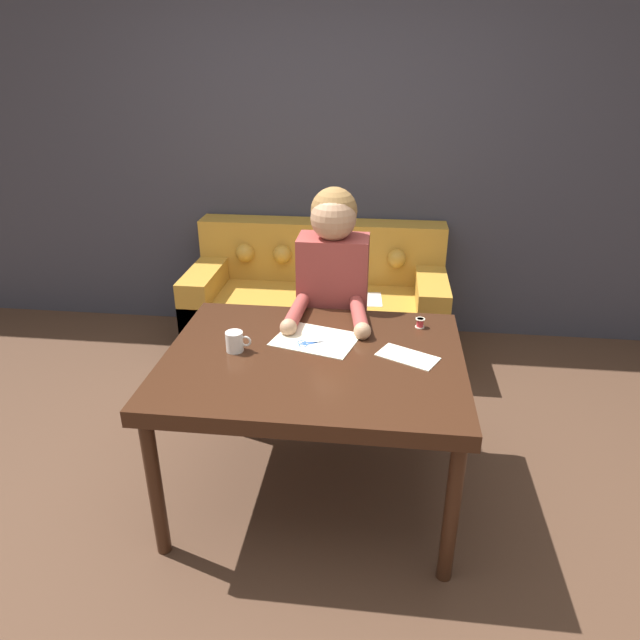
% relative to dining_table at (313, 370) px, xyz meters
% --- Properties ---
extents(ground_plane, '(16.00, 16.00, 0.00)m').
position_rel_dining_table_xyz_m(ground_plane, '(-0.14, -0.12, -0.67)').
color(ground_plane, '#4C3323').
extents(wall_back, '(8.00, 0.06, 2.60)m').
position_rel_dining_table_xyz_m(wall_back, '(-0.14, 1.88, 0.63)').
color(wall_back, '#383842').
rests_on(wall_back, ground_plane).
extents(dining_table, '(1.29, 1.01, 0.74)m').
position_rel_dining_table_xyz_m(dining_table, '(0.00, 0.00, 0.00)').
color(dining_table, '#381E11').
rests_on(dining_table, ground_plane).
extents(couch, '(1.72, 0.78, 0.86)m').
position_rel_dining_table_xyz_m(couch, '(-0.16, 1.49, -0.35)').
color(couch, '#B7842D').
rests_on(couch, ground_plane).
extents(person, '(0.42, 0.63, 1.32)m').
position_rel_dining_table_xyz_m(person, '(0.02, 0.63, 0.02)').
color(person, '#33281E').
rests_on(person, ground_plane).
extents(pattern_paper_main, '(0.42, 0.36, 0.00)m').
position_rel_dining_table_xyz_m(pattern_paper_main, '(-0.01, 0.15, 0.07)').
color(pattern_paper_main, beige).
rests_on(pattern_paper_main, dining_table).
extents(pattern_paper_offcut, '(0.29, 0.23, 0.00)m').
position_rel_dining_table_xyz_m(pattern_paper_offcut, '(0.40, 0.04, 0.07)').
color(pattern_paper_offcut, beige).
rests_on(pattern_paper_offcut, dining_table).
extents(scissors, '(0.20, 0.12, 0.01)m').
position_rel_dining_table_xyz_m(scissors, '(-0.02, 0.11, 0.07)').
color(scissors, silver).
rests_on(scissors, dining_table).
extents(mug, '(0.11, 0.08, 0.09)m').
position_rel_dining_table_xyz_m(mug, '(-0.34, 0.01, 0.12)').
color(mug, silver).
rests_on(mug, dining_table).
extents(thread_spool, '(0.04, 0.04, 0.05)m').
position_rel_dining_table_xyz_m(thread_spool, '(0.47, 0.34, 0.09)').
color(thread_spool, red).
rests_on(thread_spool, dining_table).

